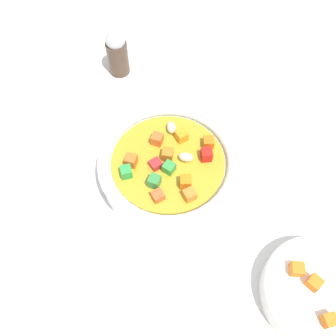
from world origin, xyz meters
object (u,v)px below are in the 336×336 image
Objects in this scene: soup_bowl_main at (168,166)px; spoon at (92,256)px; side_bowl_small at (318,292)px; pepper_shaker at (117,53)px.

soup_bowl_main reaches higher than spoon.
side_bowl_small is 1.60× the size of pepper_shaker.
pepper_shaker is (-32.91, 4.30, 3.73)cm from spoon.
spoon is at bearing -105.01° from side_bowl_small.
pepper_shaker reaches higher than soup_bowl_main.
pepper_shaker is at bearing -150.64° from side_bowl_small.
soup_bowl_main is 2.32× the size of pepper_shaker.
side_bowl_small reaches higher than spoon.
side_bowl_small is at bearing 41.24° from soup_bowl_main.
spoon is at bearing -7.45° from pepper_shaker.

